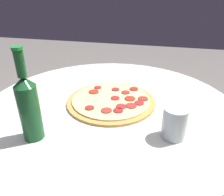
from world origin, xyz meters
TOP-DOWN VIEW (x-y plane):
  - table at (0.00, 0.00)m, footprint 1.02×1.02m
  - pizza at (-0.01, 0.01)m, footprint 0.36×0.36m
  - beer_bottle at (0.27, -0.18)m, footprint 0.06×0.06m
  - drinking_glass at (0.17, 0.25)m, footprint 0.08×0.08m

SIDE VIEW (x-z plane):
  - table at x=0.00m, z-range 0.20..0.95m
  - pizza at x=-0.01m, z-range 0.74..0.76m
  - drinking_glass at x=0.17m, z-range 0.75..0.85m
  - beer_bottle at x=0.27m, z-range 0.71..1.01m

